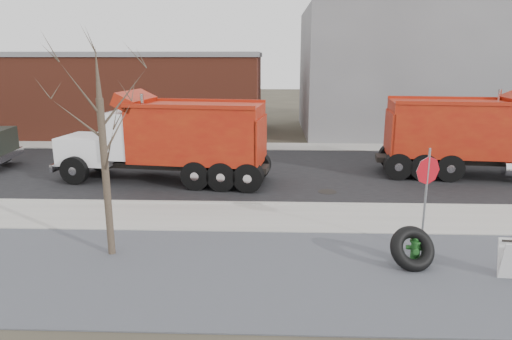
{
  "coord_description": "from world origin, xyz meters",
  "views": [
    {
      "loc": [
        0.92,
        -13.35,
        4.95
      ],
      "look_at": [
        0.39,
        0.94,
        1.4
      ],
      "focal_mm": 32.0,
      "sensor_mm": 36.0,
      "label": 1
    }
  ],
  "objects_px": {
    "truck_tire": "(412,249)",
    "stop_sign": "(427,181)",
    "fire_hydrant": "(415,250)",
    "dump_truck_red_b": "(171,137)",
    "dump_truck_red_a": "(481,134)"
  },
  "relations": [
    {
      "from": "truck_tire",
      "to": "dump_truck_red_b",
      "type": "distance_m",
      "value": 10.71
    },
    {
      "from": "truck_tire",
      "to": "dump_truck_red_a",
      "type": "bearing_deg",
      "value": 59.09
    },
    {
      "from": "fire_hydrant",
      "to": "truck_tire",
      "type": "xyz_separation_m",
      "value": [
        -0.15,
        -0.21,
        0.11
      ]
    },
    {
      "from": "truck_tire",
      "to": "dump_truck_red_b",
      "type": "bearing_deg",
      "value": 134.39
    },
    {
      "from": "fire_hydrant",
      "to": "dump_truck_red_b",
      "type": "height_order",
      "value": "dump_truck_red_b"
    },
    {
      "from": "truck_tire",
      "to": "dump_truck_red_a",
      "type": "xyz_separation_m",
      "value": [
        5.3,
        8.85,
        1.34
      ]
    },
    {
      "from": "truck_tire",
      "to": "stop_sign",
      "type": "xyz_separation_m",
      "value": [
        0.6,
        1.15,
        1.37
      ]
    },
    {
      "from": "truck_tire",
      "to": "dump_truck_red_b",
      "type": "relative_size",
      "value": 0.15
    },
    {
      "from": "fire_hydrant",
      "to": "dump_truck_red_a",
      "type": "bearing_deg",
      "value": 71.59
    },
    {
      "from": "fire_hydrant",
      "to": "dump_truck_red_b",
      "type": "relative_size",
      "value": 0.09
    },
    {
      "from": "stop_sign",
      "to": "dump_truck_red_b",
      "type": "relative_size",
      "value": 0.32
    },
    {
      "from": "dump_truck_red_a",
      "to": "truck_tire",
      "type": "bearing_deg",
      "value": -114.35
    },
    {
      "from": "truck_tire",
      "to": "dump_truck_red_b",
      "type": "height_order",
      "value": "dump_truck_red_b"
    },
    {
      "from": "dump_truck_red_b",
      "to": "truck_tire",
      "type": "bearing_deg",
      "value": 141.81
    },
    {
      "from": "fire_hydrant",
      "to": "truck_tire",
      "type": "relative_size",
      "value": 0.64
    }
  ]
}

